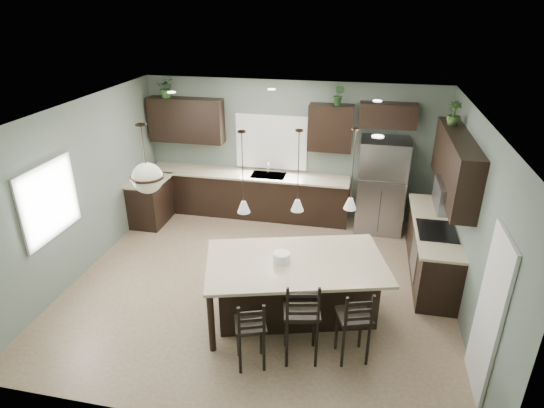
{
  "coord_description": "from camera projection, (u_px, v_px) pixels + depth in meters",
  "views": [
    {
      "loc": [
        1.44,
        -6.03,
        4.27
      ],
      "look_at": [
        0.1,
        0.4,
        1.25
      ],
      "focal_mm": 30.0,
      "sensor_mm": 36.0,
      "label": 1
    }
  ],
  "objects": [
    {
      "name": "ground",
      "position": [
        261.0,
        283.0,
        7.41
      ],
      "size": [
        6.0,
        6.0,
        0.0
      ],
      "primitive_type": "plane",
      "color": "#9E8466",
      "rests_on": "ground"
    },
    {
      "name": "pantry_door",
      "position": [
        489.0,
        316.0,
        5.06
      ],
      "size": [
        0.04,
        0.82,
        2.04
      ],
      "primitive_type": "cube",
      "color": "white",
      "rests_on": "ground"
    },
    {
      "name": "window_back",
      "position": [
        271.0,
        142.0,
        9.27
      ],
      "size": [
        1.35,
        0.02,
        1.0
      ],
      "primitive_type": "cube",
      "color": "white",
      "rests_on": "room_shell"
    },
    {
      "name": "window_left",
      "position": [
        48.0,
        201.0,
        6.61
      ],
      "size": [
        0.02,
        1.1,
        1.0
      ],
      "primitive_type": "cube",
      "color": "white",
      "rests_on": "room_shell"
    },
    {
      "name": "left_return_cabs",
      "position": [
        151.0,
        202.0,
        9.24
      ],
      "size": [
        0.6,
        0.9,
        0.9
      ],
      "primitive_type": "cube",
      "color": "black",
      "rests_on": "ground"
    },
    {
      "name": "left_return_countertop",
      "position": [
        149.0,
        181.0,
        9.04
      ],
      "size": [
        0.66,
        0.96,
        0.04
      ],
      "primitive_type": "cube",
      "color": "beige",
      "rests_on": "left_return_cabs"
    },
    {
      "name": "back_lower_cabs",
      "position": [
        248.0,
        195.0,
        9.56
      ],
      "size": [
        4.2,
        0.6,
        0.9
      ],
      "primitive_type": "cube",
      "color": "black",
      "rests_on": "ground"
    },
    {
      "name": "back_countertop",
      "position": [
        247.0,
        174.0,
        9.35
      ],
      "size": [
        4.2,
        0.66,
        0.04
      ],
      "primitive_type": "cube",
      "color": "beige",
      "rests_on": "back_lower_cabs"
    },
    {
      "name": "sink_inset",
      "position": [
        268.0,
        175.0,
        9.26
      ],
      "size": [
        0.7,
        0.45,
        0.01
      ],
      "primitive_type": "cube",
      "color": "gray",
      "rests_on": "back_countertop"
    },
    {
      "name": "faucet",
      "position": [
        268.0,
        169.0,
        9.17
      ],
      "size": [
        0.02,
        0.02,
        0.28
      ],
      "primitive_type": "cylinder",
      "color": "silver",
      "rests_on": "back_countertop"
    },
    {
      "name": "back_upper_left",
      "position": [
        186.0,
        120.0,
        9.29
      ],
      "size": [
        1.55,
        0.34,
        0.9
      ],
      "primitive_type": "cube",
      "color": "black",
      "rests_on": "room_shell"
    },
    {
      "name": "back_upper_right",
      "position": [
        331.0,
        128.0,
        8.75
      ],
      "size": [
        0.85,
        0.34,
        0.9
      ],
      "primitive_type": "cube",
      "color": "black",
      "rests_on": "room_shell"
    },
    {
      "name": "fridge_header",
      "position": [
        388.0,
        115.0,
        8.43
      ],
      "size": [
        1.05,
        0.34,
        0.45
      ],
      "primitive_type": "cube",
      "color": "black",
      "rests_on": "room_shell"
    },
    {
      "name": "right_lower_cabs",
      "position": [
        432.0,
        250.0,
        7.5
      ],
      "size": [
        0.6,
        2.35,
        0.9
      ],
      "primitive_type": "cube",
      "color": "black",
      "rests_on": "ground"
    },
    {
      "name": "right_countertop",
      "position": [
        435.0,
        224.0,
        7.31
      ],
      "size": [
        0.66,
        2.35,
        0.04
      ],
      "primitive_type": "cube",
      "color": "beige",
      "rests_on": "right_lower_cabs"
    },
    {
      "name": "cooktop",
      "position": [
        437.0,
        231.0,
        7.06
      ],
      "size": [
        0.58,
        0.75,
        0.02
      ],
      "primitive_type": "cube",
      "color": "black",
      "rests_on": "right_countertop"
    },
    {
      "name": "wall_oven_front",
      "position": [
        414.0,
        256.0,
        7.32
      ],
      "size": [
        0.01,
        0.72,
        0.6
      ],
      "primitive_type": "cube",
      "color": "gray",
      "rests_on": "right_lower_cabs"
    },
    {
      "name": "right_upper_cabs",
      "position": [
        455.0,
        164.0,
        6.85
      ],
      "size": [
        0.34,
        2.35,
        0.9
      ],
      "primitive_type": "cube",
      "color": "black",
      "rests_on": "room_shell"
    },
    {
      "name": "microwave",
      "position": [
        450.0,
        196.0,
        6.79
      ],
      "size": [
        0.4,
        0.75,
        0.4
      ],
      "primitive_type": "cube",
      "color": "gray",
      "rests_on": "right_upper_cabs"
    },
    {
      "name": "refrigerator",
      "position": [
        381.0,
        186.0,
        8.77
      ],
      "size": [
        0.9,
        0.74,
        1.85
      ],
      "primitive_type": "cube",
      "color": "gray",
      "rests_on": "ground"
    },
    {
      "name": "kitchen_island",
      "position": [
        295.0,
        289.0,
        6.47
      ],
      "size": [
        2.75,
        2.02,
        0.92
      ],
      "primitive_type": "cube",
      "rotation": [
        0.0,
        0.0,
        0.28
      ],
      "color": "black",
      "rests_on": "ground"
    },
    {
      "name": "serving_dish",
      "position": [
        282.0,
        257.0,
        6.24
      ],
      "size": [
        0.24,
        0.24,
        0.14
      ],
      "primitive_type": "cylinder",
      "color": "white",
      "rests_on": "kitchen_island"
    },
    {
      "name": "bar_stool_left",
      "position": [
        251.0,
        332.0,
        5.59
      ],
      "size": [
        0.48,
        0.48,
        1.01
      ],
      "primitive_type": "cube",
      "rotation": [
        0.0,
        0.0,
        0.35
      ],
      "color": "black",
      "rests_on": "ground"
    },
    {
      "name": "bar_stool_center",
      "position": [
        301.0,
        319.0,
        5.66
      ],
      "size": [
        0.53,
        0.53,
        1.21
      ],
      "primitive_type": "cube",
      "rotation": [
        0.0,
        0.0,
        0.21
      ],
      "color": "black",
      "rests_on": "ground"
    },
    {
      "name": "bar_stool_right",
      "position": [
        353.0,
        323.0,
        5.68
      ],
      "size": [
        0.5,
        0.5,
        1.08
      ],
      "primitive_type": "cube",
      "rotation": [
        0.0,
        0.0,
        0.32
      ],
      "color": "black",
      "rests_on": "ground"
    },
    {
      "name": "pendant_left",
      "position": [
        243.0,
        173.0,
        5.68
      ],
      "size": [
        0.17,
        0.17,
        1.1
      ],
      "primitive_type": null,
      "color": "white",
      "rests_on": "room_shell"
    },
    {
      "name": "pendant_center",
      "position": [
        298.0,
        171.0,
        5.73
      ],
      "size": [
        0.17,
        0.17,
        1.1
      ],
      "primitive_type": null,
      "color": "white",
      "rests_on": "room_shell"
    },
    {
      "name": "pendant_right",
      "position": [
        353.0,
        170.0,
        5.77
      ],
      "size": [
        0.17,
        0.17,
        1.1
      ],
      "primitive_type": null,
      "color": "white",
      "rests_on": "room_shell"
    },
    {
      "name": "chandelier",
      "position": [
        145.0,
        159.0,
        5.95
      ],
      "size": [
        0.46,
        0.46,
        0.96
      ],
      "primitive_type": null,
      "color": "beige",
      "rests_on": "room_shell"
    },
    {
      "name": "plant_back_left",
      "position": [
        166.0,
        88.0,
        9.06
      ],
      "size": [
        0.44,
        0.41,
        0.4
      ],
      "primitive_type": "imported",
      "rotation": [
        0.0,
        0.0,
        0.34
      ],
      "color": "#2B5625",
      "rests_on": "back_upper_left"
    },
    {
      "name": "plant_back_right",
      "position": [
        339.0,
        95.0,
        8.43
      ],
      "size": [
        0.25,
        0.23,
        0.38
      ],
      "primitive_type": "imported",
      "rotation": [
        0.0,
        0.0,
        -0.37
      ],
      "color": "#264D21",
      "rests_on": "back_upper_right"
    },
    {
      "name": "plant_right_wall",
      "position": [
        454.0,
        113.0,
        7.13
      ],
      "size": [
        0.21,
        0.21,
        0.37
      ],
      "primitive_type": "imported",
      "rotation": [
        0.0,
        0.0,
        -0.02
      ],
      "color": "#345324",
      "rests_on": "right_upper_cabs"
    },
    {
      "name": "room_shell",
      "position": [
        260.0,
        187.0,
        6.7
      ],
      "size": [
        6.0,
        6.0,
        6.0
      ],
      "color": "slate",
      "rests_on": "ground"
    }
  ]
}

